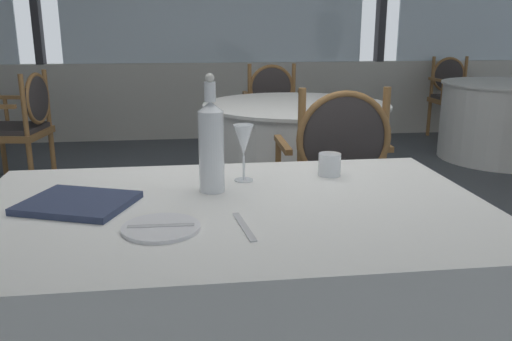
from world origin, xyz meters
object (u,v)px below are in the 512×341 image
Objects in this scene: side_plate at (161,228)px; dining_chair_2_0 at (273,108)px; wine_glass at (244,142)px; dining_chair_1_0 at (22,121)px; menu_book at (78,203)px; water_bottle at (211,144)px; dining_chair_0_1 at (453,91)px; water_tumbler at (330,164)px; dining_chair_2_1 at (336,169)px.

side_plate is 3.41m from dining_chair_2_0.
dining_chair_1_0 is at bearing 120.61° from wine_glass.
menu_book is 0.32× the size of dining_chair_1_0.
water_bottle is 1.25× the size of menu_book.
dining_chair_0_1 is at bearing 116.67° from dining_chair_2_0.
side_plate is 2.58× the size of water_tumbler.
menu_book is at bearing -39.59° from dining_chair_0_1.
menu_book is 2.78m from dining_chair_1_0.
dining_chair_1_0 reaches higher than dining_chair_0_1.
water_tumbler is at bearing 36.45° from menu_book.
water_tumbler is at bearing 135.00° from dining_chair_1_0.
dining_chair_1_0 is at bearing 130.17° from menu_book.
dining_chair_2_0 is at bearing -157.98° from dining_chair_1_0.
wine_glass is (0.11, 0.10, -0.02)m from water_bottle.
dining_chair_2_1 is (0.65, 0.84, -0.33)m from water_bottle.
water_bottle is at bearing -12.05° from dining_chair_2_0.
wine_glass is at bearing 42.63° from water_bottle.
water_tumbler is 0.85m from menu_book.
water_tumbler is 0.09× the size of dining_chair_1_0.
water_bottle is 0.43m from menu_book.
dining_chair_2_1 is at bearing 71.95° from water_tumbler.
dining_chair_2_1 reaches higher than menu_book.
dining_chair_2_1 is (-2.28, -3.22, 0.02)m from dining_chair_0_1.
dining_chair_2_1 reaches higher than wine_glass.
wine_glass is at bearing 129.58° from dining_chair_1_0.
water_tumbler is at bearing 162.86° from dining_chair_2_1.
dining_chair_0_1 is at bearing 54.89° from side_plate.
dining_chair_2_0 is at bearing 77.04° from water_bottle.
wine_glass reaches higher than menu_book.
water_tumbler is at bearing 5.07° from wine_glass.
dining_chair_1_0 is (-4.25, -1.55, 0.02)m from dining_chair_0_1.
menu_book is at bearing -18.50° from dining_chair_2_0.
water_bottle reaches higher than dining_chair_2_0.
water_bottle is 0.15m from wine_glass.
dining_chair_0_1 is 0.94× the size of dining_chair_2_1.
wine_glass is 0.56m from menu_book.
water_bottle is 2.86m from dining_chair_1_0.
dining_chair_2_0 reaches higher than menu_book.
wine_glass is 0.65× the size of menu_book.
menu_book is 0.32× the size of dining_chair_2_0.
water_tumbler is 0.26× the size of menu_book.
water_bottle is at bearing 126.54° from dining_chair_1_0.
dining_chair_0_1 reaches higher than menu_book.
menu_book is at bearing 118.28° from dining_chair_1_0.
dining_chair_2_1 is (0.80, 1.16, -0.18)m from side_plate.
dining_chair_2_0 is (0.27, 2.85, -0.23)m from water_tumbler.
side_plate is 1.42m from dining_chair_2_1.
dining_chair_2_0 is at bearing 0.00° from dining_chair_2_1.
dining_chair_2_0 reaches higher than water_tumbler.
water_bottle reaches higher than dining_chair_2_1.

